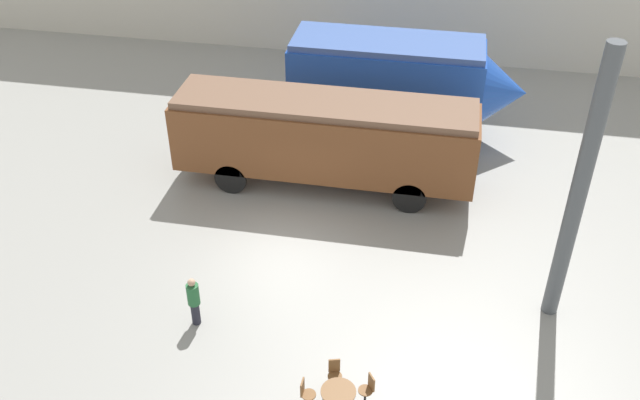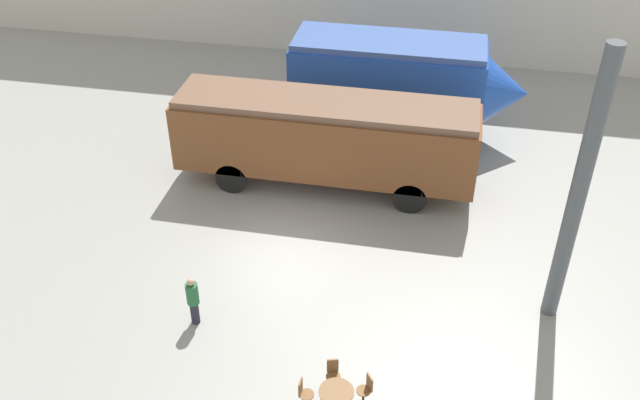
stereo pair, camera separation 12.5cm
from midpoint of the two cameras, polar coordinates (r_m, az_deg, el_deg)
ground_plane at (r=22.06m, az=-3.12°, el=-4.56°), size 80.00×80.00×0.00m
streamlined_locomotive at (r=27.56m, az=6.94°, el=9.40°), size 8.83×2.74×3.81m
passenger_coach_wooden at (r=24.23m, az=0.57°, el=5.23°), size 10.22×2.47×3.28m
cafe_table_near at (r=17.48m, az=1.53°, el=-15.39°), size 0.85×0.85×0.75m
cafe_chair_0 at (r=18.05m, az=1.25°, el=-13.61°), size 0.37×0.39×0.87m
cafe_chair_1 at (r=17.66m, az=-1.09°, el=-15.10°), size 0.36×0.36×0.87m
cafe_chair_4 at (r=17.77m, az=3.94°, el=-14.75°), size 0.40×0.40×0.87m
visitor_person at (r=19.65m, az=-9.94°, el=-7.82°), size 0.34×0.34×1.58m
support_pillar at (r=18.87m, az=20.13°, el=0.46°), size 0.44×0.44×8.00m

